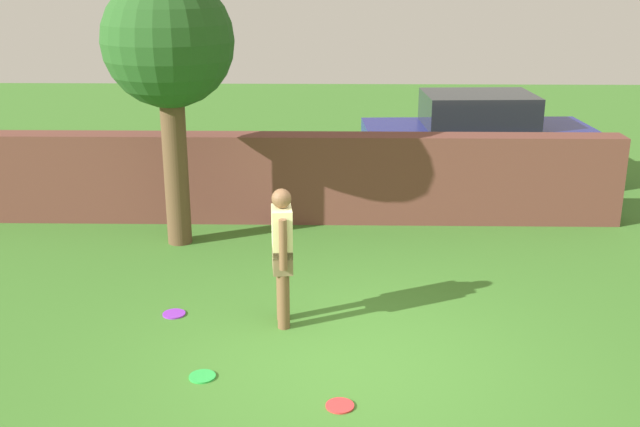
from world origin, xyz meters
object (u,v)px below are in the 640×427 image
Objects in this scene: tree at (169,47)px; frisbee_purple at (174,314)px; person at (282,251)px; frisbee_red at (340,406)px; frisbee_green at (202,376)px; car at (476,139)px.

tree reaches higher than frisbee_purple.
tree is 3.77m from person.
frisbee_red is (2.38, -4.44, -2.87)m from tree.
frisbee_green is 1.00× the size of frisbee_red.
frisbee_purple is at bearing 111.95° from frisbee_green.
frisbee_purple is at bearing 74.60° from person.
tree reaches higher than frisbee_green.
car is at bearing -34.81° from person.
car is at bearing 71.63° from frisbee_red.
frisbee_green is 1.55m from frisbee_purple.
car is 15.85× the size of frisbee_purple.
tree is 4.97m from frisbee_green.
car reaches higher than frisbee_red.
tree is 6.34m from car.
person is at bearing -8.68° from frisbee_purple.
frisbee_green is (-0.74, -1.24, -0.89)m from person.
frisbee_red is at bearing -44.79° from frisbee_purple.
frisbee_purple is (-1.32, 0.20, -0.89)m from person.
tree is 14.37× the size of frisbee_green.
person is 0.38× the size of car.
car is at bearing 61.45° from frisbee_green.
person is 1.69m from frisbee_green.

